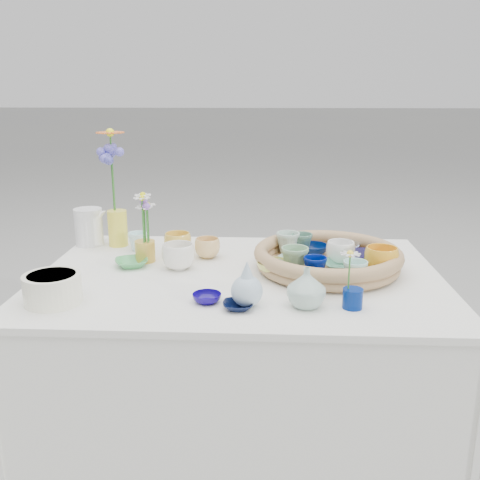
{
  "coord_description": "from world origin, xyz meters",
  "views": [
    {
      "loc": [
        0.08,
        -1.59,
        1.33
      ],
      "look_at": [
        0.0,
        0.02,
        0.87
      ],
      "focal_mm": 40.0,
      "sensor_mm": 36.0,
      "label": 1
    }
  ],
  "objects_px": {
    "display_table": "(240,477)",
    "wicker_tray": "(328,259)",
    "bud_vase_seafoam": "(306,287)",
    "tall_vase_yellow": "(118,228)"
  },
  "relations": [
    {
      "from": "display_table",
      "to": "wicker_tray",
      "type": "bearing_deg",
      "value": 10.12
    },
    {
      "from": "bud_vase_seafoam",
      "to": "tall_vase_yellow",
      "type": "bearing_deg",
      "value": 139.84
    },
    {
      "from": "display_table",
      "to": "tall_vase_yellow",
      "type": "distance_m",
      "value": 1.0
    },
    {
      "from": "display_table",
      "to": "bud_vase_seafoam",
      "type": "relative_size",
      "value": 11.49
    },
    {
      "from": "display_table",
      "to": "wicker_tray",
      "type": "xyz_separation_m",
      "value": [
        0.28,
        0.05,
        0.8
      ]
    },
    {
      "from": "tall_vase_yellow",
      "to": "display_table",
      "type": "bearing_deg",
      "value": -32.43
    },
    {
      "from": "tall_vase_yellow",
      "to": "bud_vase_seafoam",
      "type": "bearing_deg",
      "value": -40.16
    },
    {
      "from": "bud_vase_seafoam",
      "to": "tall_vase_yellow",
      "type": "distance_m",
      "value": 0.86
    },
    {
      "from": "wicker_tray",
      "to": "tall_vase_yellow",
      "type": "bearing_deg",
      "value": 161.72
    },
    {
      "from": "display_table",
      "to": "bud_vase_seafoam",
      "type": "distance_m",
      "value": 0.88
    }
  ]
}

